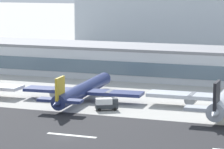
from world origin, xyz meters
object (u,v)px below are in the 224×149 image
at_px(terminal_building, 132,61).
at_px(distant_hotel_block, 182,7).
at_px(airliner_gold_tail_gate_1, 82,91).
at_px(service_box_truck_2, 107,104).

relative_size(terminal_building, distant_hotel_block, 1.90).
height_order(distant_hotel_block, airliner_gold_tail_gate_1, distant_hotel_block).
distance_m(distant_hotel_block, service_box_truck_2, 158.64).
bearing_deg(service_box_truck_2, terminal_building, 71.63).
xyz_separation_m(terminal_building, service_box_truck_2, (11.32, -56.02, -3.88)).
bearing_deg(terminal_building, airliner_gold_tail_gate_1, -89.54).
bearing_deg(airliner_gold_tail_gate_1, terminal_building, -3.25).
bearing_deg(airliner_gold_tail_gate_1, service_box_truck_2, -132.20).
xyz_separation_m(distant_hotel_block, service_box_truck_2, (17.76, -156.47, -19.16)).
height_order(terminal_building, distant_hotel_block, distant_hotel_block).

